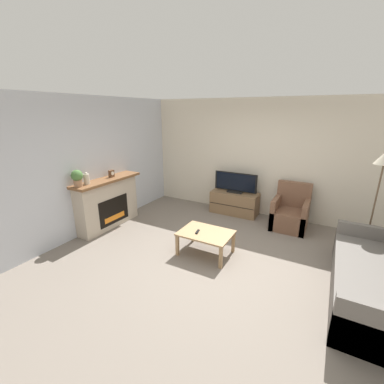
{
  "coord_description": "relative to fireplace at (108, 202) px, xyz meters",
  "views": [
    {
      "loc": [
        1.43,
        -3.59,
        2.4
      ],
      "look_at": [
        -0.95,
        0.7,
        0.85
      ],
      "focal_mm": 24.0,
      "sensor_mm": 36.0,
      "label": 1
    }
  ],
  "objects": [
    {
      "name": "ground_plane",
      "position": [
        2.64,
        -0.04,
        -0.54
      ],
      "size": [
        24.0,
        24.0,
        0.0
      ],
      "primitive_type": "plane",
      "color": "slate"
    },
    {
      "name": "tv",
      "position": [
        2.12,
        2.01,
        0.22
      ],
      "size": [
        1.03,
        0.18,
        0.49
      ],
      "color": "black",
      "rests_on": "tv_stand"
    },
    {
      "name": "wall_left",
      "position": [
        -0.19,
        -0.04,
        0.81
      ],
      "size": [
        0.06,
        12.0,
        2.7
      ],
      "color": "silver",
      "rests_on": "ground"
    },
    {
      "name": "wall_back",
      "position": [
        2.64,
        2.32,
        0.81
      ],
      "size": [
        12.0,
        0.06,
        2.7
      ],
      "color": "beige",
      "rests_on": "ground"
    },
    {
      "name": "mantel_clock",
      "position": [
        0.02,
        0.16,
        0.6
      ],
      "size": [
        0.08,
        0.11,
        0.15
      ],
      "color": "brown",
      "rests_on": "fireplace"
    },
    {
      "name": "coffee_table",
      "position": [
        2.34,
        -0.02,
        -0.18
      ],
      "size": [
        0.89,
        0.65,
        0.41
      ],
      "color": "#A37F56",
      "rests_on": "ground"
    },
    {
      "name": "fireplace",
      "position": [
        0.0,
        0.0,
        0.0
      ],
      "size": [
        0.44,
        1.57,
        1.07
      ],
      "color": "#B7A893",
      "rests_on": "ground"
    },
    {
      "name": "remote",
      "position": [
        2.21,
        -0.09,
        -0.12
      ],
      "size": [
        0.07,
        0.15,
        0.02
      ],
      "rotation": [
        0.0,
        0.0,
        0.19
      ],
      "color": "black",
      "rests_on": "coffee_table"
    },
    {
      "name": "floor_lamp",
      "position": [
        4.8,
        1.47,
        0.99
      ],
      "size": [
        0.3,
        0.3,
        1.79
      ],
      "color": "black",
      "rests_on": "ground"
    },
    {
      "name": "mantel_vase_left",
      "position": [
        0.02,
        -0.47,
        0.63
      ],
      "size": [
        0.11,
        0.11,
        0.23
      ],
      "color": "beige",
      "rests_on": "fireplace"
    },
    {
      "name": "couch",
      "position": [
        4.82,
        0.01,
        -0.27
      ],
      "size": [
        0.95,
        2.19,
        0.82
      ],
      "color": "#66605B",
      "rests_on": "ground"
    },
    {
      "name": "tv_stand",
      "position": [
        2.12,
        2.01,
        -0.28
      ],
      "size": [
        1.12,
        0.48,
        0.54
      ],
      "color": "brown",
      "rests_on": "ground"
    },
    {
      "name": "armchair",
      "position": [
        3.44,
        1.84,
        -0.24
      ],
      "size": [
        0.7,
        0.76,
        0.94
      ],
      "color": "brown",
      "rests_on": "ground"
    },
    {
      "name": "potted_plant",
      "position": [
        0.02,
        -0.67,
        0.7
      ],
      "size": [
        0.21,
        0.21,
        0.32
      ],
      "color": "#936B4C",
      "rests_on": "fireplace"
    }
  ]
}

